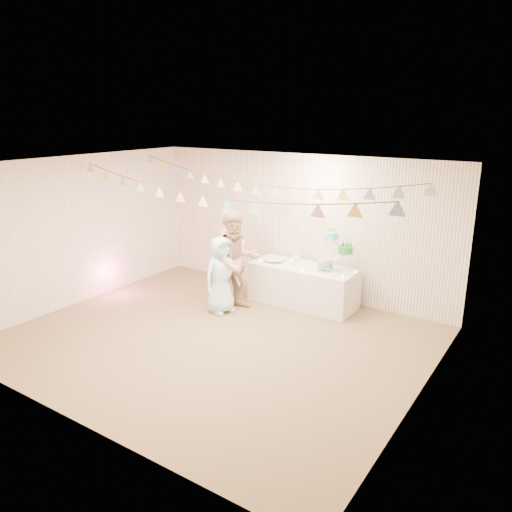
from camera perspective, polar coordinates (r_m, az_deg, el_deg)
The scene contains 24 objects.
floor at distance 7.66m, azimuth -4.62°, elevation -9.47°, with size 6.00×6.00×0.00m, color brown.
ceiling at distance 6.94m, azimuth -5.11°, elevation 10.27°, with size 6.00×6.00×0.00m, color silver.
back_wall at distance 9.22m, azimuth 4.82°, elevation 3.54°, with size 6.00×6.00×0.00m, color white.
front_wall at distance 5.57m, azimuth -21.08°, elevation -6.09°, with size 6.00×6.00×0.00m, color white.
left_wall at distance 9.31m, azimuth -19.54°, elevation 2.78°, with size 5.00×5.00×0.00m, color white.
right_wall at distance 5.91m, azimuth 18.74°, elevation -4.59°, with size 5.00×5.00×0.00m, color white.
table at distance 8.88m, azimuth 5.40°, elevation -3.33°, with size 1.88×0.75×0.70m, color silver.
cake_stand at distance 8.47m, azimuth 8.96°, elevation 0.86°, with size 0.62×0.37×0.70m, color silver, non-canonical shape.
cake_bottom at distance 8.55m, azimuth 7.81°, elevation -0.77°, with size 0.31×0.31×0.15m, color #2AA0C5, non-canonical shape.
cake_middle at distance 8.48m, azimuth 10.32°, elevation 0.87°, with size 0.27×0.27×0.22m, color #1D8628, non-canonical shape.
cake_top_tier at distance 8.40m, azimuth 8.59°, elevation 2.71°, with size 0.25×0.25×0.19m, color #50ECFE, non-canonical shape.
platter at distance 8.98m, azimuth 2.13°, elevation -0.31°, with size 0.36×0.36×0.02m, color white.
posy at distance 8.86m, azimuth 4.60°, elevation -0.13°, with size 0.14×0.14×0.15m, color white, non-canonical shape.
person_adult_a at distance 8.96m, azimuth -2.80°, elevation 0.14°, with size 0.61×0.40×1.67m, color #F4847F.
person_adult_b at distance 8.45m, azimuth -2.23°, elevation -0.60°, with size 0.84×0.66×1.74m, color tan.
person_child at distance 8.42m, azimuth -3.97°, elevation -2.14°, with size 0.65×0.42×1.33m, color #B4E7FF.
bunting_back at distance 7.86m, azimuth -0.01°, elevation 9.18°, with size 5.60×1.10×0.40m, color pink, non-canonical shape.
bunting_front at distance 6.82m, azimuth -6.11°, elevation 7.77°, with size 5.60×0.90×0.36m, color #72A5E5, non-canonical shape.
tealight_0 at distance 9.03m, azimuth 0.53°, elevation -0.47°, with size 0.04×0.04×0.03m, color #FFD88C.
tealight_1 at distance 9.08m, azimuth 4.05°, elevation -0.42°, with size 0.04×0.04×0.03m, color #FFD88C.
tealight_2 at distance 8.54m, azimuth 5.35°, elevation -1.54°, with size 0.04×0.04×0.03m, color #FFD88C.
tealight_3 at distance 8.81m, azimuth 8.14°, elevation -1.08°, with size 0.04×0.04×0.03m, color #FFD88C.
tealight_4 at distance 8.28m, azimuth 9.87°, elevation -2.29°, with size 0.04×0.04×0.03m, color #FFD88C.
tealight_5 at distance 8.54m, azimuth 11.26°, elevation -1.79°, with size 0.04×0.04×0.03m, color #FFD88C.
Camera 1 is at (4.31, -5.40, 3.31)m, focal length 35.00 mm.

